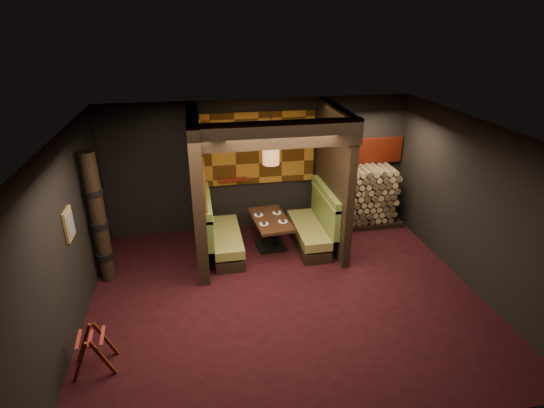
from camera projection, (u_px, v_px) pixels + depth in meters
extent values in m
cube|color=black|center=(286.00, 296.00, 7.25)|extent=(6.50, 5.50, 0.02)
cube|color=black|center=(289.00, 132.00, 6.08)|extent=(6.50, 5.50, 0.02)
cube|color=black|center=(260.00, 165.00, 9.14)|extent=(6.50, 0.02, 2.85)
cube|color=black|center=(347.00, 343.00, 4.18)|extent=(6.50, 0.02, 2.85)
cube|color=black|center=(67.00, 239.00, 6.12)|extent=(0.02, 5.50, 2.85)
cube|color=black|center=(474.00, 206.00, 7.20)|extent=(0.02, 5.50, 2.85)
cube|color=black|center=(198.00, 188.00, 7.92)|extent=(0.20, 2.20, 2.85)
cube|color=black|center=(333.00, 178.00, 8.40)|extent=(0.15, 2.10, 2.85)
cube|color=black|center=(277.00, 135.00, 6.79)|extent=(2.85, 0.18, 0.44)
cube|color=#8E5917|center=(259.00, 148.00, 8.93)|extent=(2.40, 0.06, 1.55)
cube|color=#8E5917|center=(202.00, 164.00, 7.92)|extent=(0.04, 1.85, 1.45)
cube|color=#58180D|center=(233.00, 180.00, 9.04)|extent=(0.60, 0.12, 0.07)
cube|color=black|center=(227.00, 247.00, 8.54)|extent=(0.55, 1.60, 0.22)
cube|color=olive|center=(227.00, 236.00, 8.43)|extent=(0.55, 1.60, 0.18)
cube|color=#5C7132|center=(208.00, 220.00, 8.22)|extent=(0.12, 1.60, 0.78)
cube|color=olive|center=(207.00, 204.00, 8.08)|extent=(0.15, 1.60, 0.06)
cube|color=black|center=(308.00, 240.00, 8.82)|extent=(0.55, 1.60, 0.22)
cube|color=olive|center=(308.00, 229.00, 8.71)|extent=(0.55, 1.60, 0.18)
cube|color=#5C7132|center=(325.00, 211.00, 8.61)|extent=(0.12, 1.60, 0.78)
cube|color=olive|center=(326.00, 195.00, 8.47)|extent=(0.15, 1.60, 0.06)
cube|color=black|center=(271.00, 245.00, 8.77)|extent=(0.60, 0.60, 0.06)
cylinder|color=black|center=(271.00, 234.00, 8.66)|extent=(0.20, 0.20, 0.59)
cube|color=#371F10|center=(271.00, 220.00, 8.53)|extent=(0.78, 1.29, 0.06)
cylinder|color=white|center=(264.00, 224.00, 8.28)|extent=(0.18, 0.18, 0.01)
cube|color=black|center=(264.00, 223.00, 8.27)|extent=(0.08, 0.12, 0.02)
cylinder|color=white|center=(283.00, 221.00, 8.37)|extent=(0.18, 0.18, 0.01)
cube|color=black|center=(283.00, 221.00, 8.37)|extent=(0.08, 0.12, 0.02)
cylinder|color=white|center=(259.00, 215.00, 8.65)|extent=(0.18, 0.18, 0.01)
cube|color=black|center=(259.00, 214.00, 8.64)|extent=(0.08, 0.12, 0.02)
cylinder|color=white|center=(277.00, 213.00, 8.75)|extent=(0.18, 0.18, 0.01)
cube|color=black|center=(277.00, 212.00, 8.74)|extent=(0.08, 0.12, 0.02)
cylinder|color=olive|center=(271.00, 153.00, 7.90)|extent=(0.31, 0.31, 0.45)
sphere|color=#FFC672|center=(271.00, 153.00, 7.90)|extent=(0.18, 0.18, 0.18)
cylinder|color=black|center=(271.00, 125.00, 7.69)|extent=(0.02, 0.02, 0.58)
cube|color=olive|center=(69.00, 224.00, 6.13)|extent=(0.04, 0.36, 0.46)
cube|color=#3F3F3F|center=(71.00, 224.00, 6.14)|extent=(0.01, 0.27, 0.36)
cube|color=#47180A|center=(80.00, 363.00, 5.47)|extent=(0.29, 0.06, 0.63)
cube|color=#47180A|center=(104.00, 359.00, 5.54)|extent=(0.29, 0.06, 0.63)
cube|color=#47180A|center=(84.00, 344.00, 5.79)|extent=(0.29, 0.06, 0.63)
cube|color=#47180A|center=(106.00, 340.00, 5.86)|extent=(0.29, 0.06, 0.63)
cube|color=maroon|center=(78.00, 339.00, 5.53)|extent=(0.07, 0.39, 0.01)
cube|color=maroon|center=(90.00, 337.00, 5.57)|extent=(0.07, 0.39, 0.01)
cube|color=maroon|center=(102.00, 335.00, 5.60)|extent=(0.07, 0.39, 0.01)
cylinder|color=black|center=(99.00, 219.00, 7.23)|extent=(0.26, 0.26, 2.40)
cylinder|color=black|center=(105.00, 255.00, 7.52)|extent=(0.31, 0.31, 0.09)
cylinder|color=black|center=(100.00, 225.00, 7.27)|extent=(0.31, 0.31, 0.09)
cylinder|color=black|center=(94.00, 192.00, 7.03)|extent=(0.31, 0.31, 0.09)
cube|color=black|center=(362.00, 222.00, 9.71)|extent=(1.73, 0.70, 0.12)
cube|color=brown|center=(364.00, 194.00, 9.43)|extent=(1.73, 0.70, 1.24)
cube|color=#67190A|center=(362.00, 151.00, 9.36)|extent=(1.83, 0.10, 0.56)
cube|color=black|center=(333.00, 174.00, 8.65)|extent=(0.08, 0.08, 2.85)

